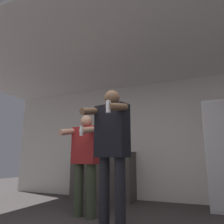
% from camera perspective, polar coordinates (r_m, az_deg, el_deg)
% --- Properties ---
extents(wall_back, '(7.00, 0.06, 2.55)m').
position_cam_1_polar(wall_back, '(4.95, 8.06, -7.14)').
color(wall_back, silver).
rests_on(wall_back, ground_plane).
extents(ceiling_slab, '(7.00, 3.50, 0.05)m').
position_cam_1_polar(ceiling_slab, '(3.88, 1.62, 14.15)').
color(ceiling_slab, silver).
rests_on(ceiling_slab, wall_back).
extents(counter, '(1.40, 0.53, 1.00)m').
position_cam_1_polar(counter, '(4.96, -2.38, -16.23)').
color(counter, '#47423D').
rests_on(counter, ground_plane).
extents(bottle_brown_liquor, '(0.07, 0.07, 0.30)m').
position_cam_1_polar(bottle_brown_liquor, '(4.90, 0.77, -9.07)').
color(bottle_brown_liquor, silver).
rests_on(bottle_brown_liquor, counter).
extents(bottle_green_wine, '(0.06, 0.06, 0.26)m').
position_cam_1_polar(bottle_green_wine, '(5.19, -6.18, -9.35)').
color(bottle_green_wine, maroon).
rests_on(bottle_green_wine, counter).
extents(bottle_tall_gin, '(0.09, 0.09, 0.22)m').
position_cam_1_polar(bottle_tall_gin, '(5.25, -7.54, -9.58)').
color(bottle_tall_gin, '#563314').
rests_on(bottle_tall_gin, counter).
extents(bottle_dark_rum, '(0.08, 0.08, 0.28)m').
position_cam_1_polar(bottle_dark_rum, '(5.09, -3.99, -9.23)').
color(bottle_dark_rum, black).
rests_on(bottle_dark_rum, counter).
extents(bottle_short_whiskey, '(0.09, 0.09, 0.35)m').
position_cam_1_polar(bottle_short_whiskey, '(5.02, -2.31, -9.00)').
color(bottle_short_whiskey, maroon).
rests_on(bottle_short_whiskey, counter).
extents(person_woman_foreground, '(0.56, 0.55, 1.73)m').
position_cam_1_polar(person_woman_foreground, '(2.72, -0.12, -8.66)').
color(person_woman_foreground, black).
rests_on(person_woman_foreground, ground_plane).
extents(person_man_side, '(0.56, 0.55, 1.55)m').
position_cam_1_polar(person_man_side, '(3.53, -7.04, -11.67)').
color(person_man_side, '#38422D').
rests_on(person_man_side, ground_plane).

